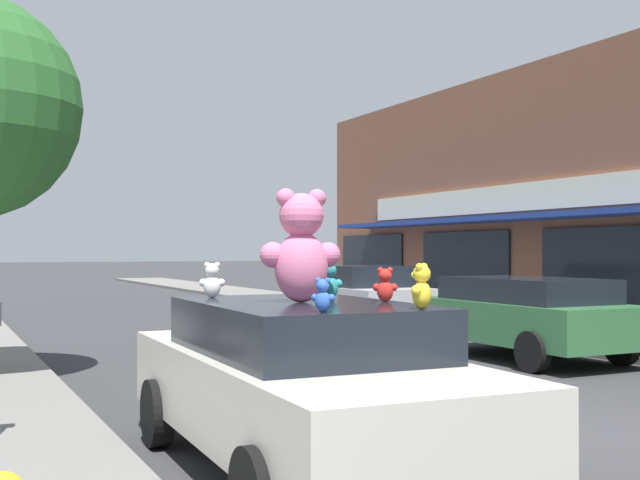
% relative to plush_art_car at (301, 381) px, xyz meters
% --- Properties ---
extents(ground_plane, '(260.00, 260.00, 0.00)m').
position_rel_plush_art_car_xyz_m(ground_plane, '(3.20, -0.02, -0.78)').
color(ground_plane, '#333335').
extents(plush_art_car, '(2.09, 4.65, 1.44)m').
position_rel_plush_art_car_xyz_m(plush_art_car, '(0.00, 0.00, 0.00)').
color(plush_art_car, beige).
rests_on(plush_art_car, ground_plane).
extents(teddy_bear_giant, '(0.72, 0.48, 0.96)m').
position_rel_plush_art_car_xyz_m(teddy_bear_giant, '(-0.01, -0.02, 1.12)').
color(teddy_bear_giant, pink).
rests_on(teddy_bear_giant, plush_art_car).
extents(teddy_bear_red, '(0.22, 0.17, 0.29)m').
position_rel_plush_art_car_xyz_m(teddy_bear_red, '(0.66, -0.26, 0.80)').
color(teddy_bear_red, red).
rests_on(teddy_bear_red, plush_art_car).
extents(teddy_bear_white, '(0.25, 0.18, 0.33)m').
position_rel_plush_art_car_xyz_m(teddy_bear_white, '(-0.47, 0.96, 0.82)').
color(teddy_bear_white, white).
rests_on(teddy_bear_white, plush_art_car).
extents(teddy_bear_blue, '(0.17, 0.16, 0.24)m').
position_rel_plush_art_car_xyz_m(teddy_bear_blue, '(-0.32, -1.06, 0.78)').
color(teddy_bear_blue, blue).
rests_on(teddy_bear_blue, plush_art_car).
extents(teddy_bear_yellow, '(0.25, 0.22, 0.34)m').
position_rel_plush_art_car_xyz_m(teddy_bear_yellow, '(0.47, -1.11, 0.83)').
color(teddy_bear_yellow, yellow).
rests_on(teddy_bear_yellow, plush_art_car).
extents(teddy_bear_teal, '(0.26, 0.18, 0.34)m').
position_rel_plush_art_car_xyz_m(teddy_bear_teal, '(0.36, 0.21, 0.83)').
color(teddy_bear_teal, teal).
rests_on(teddy_bear_teal, plush_art_car).
extents(parked_car_far_center, '(2.06, 4.01, 1.40)m').
position_rel_plush_art_car_xyz_m(parked_car_far_center, '(6.42, 4.75, 0.01)').
color(parked_car_far_center, '#336B3D').
rests_on(parked_car_far_center, ground_plane).
extents(parked_car_far_right, '(2.08, 4.09, 1.52)m').
position_rel_plush_art_car_xyz_m(parked_car_far_right, '(6.42, 10.62, 0.02)').
color(parked_car_far_right, '#B7B7BC').
rests_on(parked_car_far_right, ground_plane).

